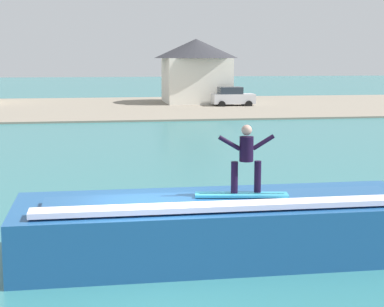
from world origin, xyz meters
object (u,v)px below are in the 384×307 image
surfer (246,155)px  car_far_shore (232,97)px  house_gabled_white (196,68)px  surfboard (241,195)px  wave_crest (221,226)px

surfer → car_far_shore: size_ratio=0.41×
car_far_shore → house_gabled_white: house_gabled_white is taller
surfboard → house_gabled_white: (6.86, 47.48, 2.01)m
wave_crest → surfboard: (0.41, -0.35, 0.83)m
wave_crest → surfboard: surfboard is taller
surfer → car_far_shore: (9.42, 42.96, -1.50)m
wave_crest → car_far_shore: bearing=76.9°
wave_crest → surfer: (0.53, -0.28, 1.74)m
surfer → car_far_shore: bearing=77.6°
surfer → surfboard: bearing=-149.8°
car_far_shore → house_gabled_white: bearing=121.0°
surfer → house_gabled_white: (6.74, 47.42, 1.10)m
surfer → wave_crest: bearing=152.0°
car_far_shore → wave_crest: bearing=-103.1°
wave_crest → surfboard: bearing=-40.7°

